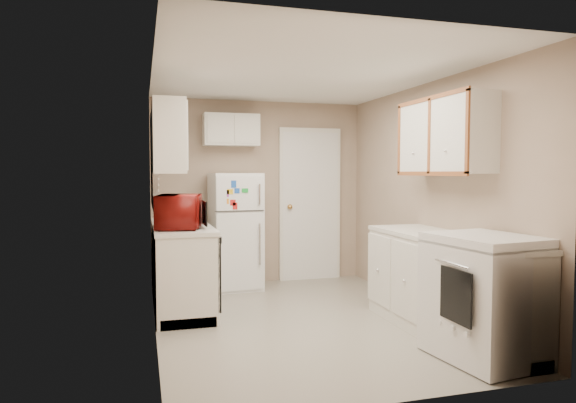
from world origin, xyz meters
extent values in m
plane|color=#A9A296|center=(0.00, 0.00, 0.00)|extent=(3.80, 3.80, 0.00)
plane|color=white|center=(0.00, 0.00, 2.40)|extent=(3.80, 3.80, 0.00)
plane|color=tan|center=(-1.40, 0.00, 1.20)|extent=(3.80, 3.80, 0.00)
plane|color=tan|center=(1.40, 0.00, 1.20)|extent=(3.80, 3.80, 0.00)
plane|color=tan|center=(0.00, 1.90, 1.20)|extent=(2.80, 2.80, 0.00)
plane|color=tan|center=(0.00, -1.90, 1.20)|extent=(2.80, 2.80, 0.00)
cube|color=silver|center=(-1.10, 0.90, 0.45)|extent=(0.60, 1.80, 0.90)
cube|color=black|center=(-0.81, 0.30, 0.49)|extent=(0.03, 0.58, 0.72)
cube|color=gray|center=(-1.10, 1.05, 0.86)|extent=(0.54, 0.74, 0.16)
imported|color=maroon|center=(-1.15, 0.46, 1.05)|extent=(0.66, 0.44, 0.41)
imported|color=silver|center=(-1.15, 1.50, 1.00)|extent=(0.09, 0.09, 0.18)
cube|color=silver|center=(-1.36, 1.05, 1.60)|extent=(0.10, 0.98, 1.08)
cube|color=silver|center=(-1.25, 0.22, 1.80)|extent=(0.30, 0.45, 0.70)
cube|color=white|center=(-0.38, 1.57, 0.73)|extent=(0.63, 0.61, 1.45)
cube|color=silver|center=(-0.40, 1.75, 2.00)|extent=(0.70, 0.30, 0.40)
cube|color=white|center=(0.70, 1.86, 1.02)|extent=(0.86, 0.06, 2.08)
cube|color=silver|center=(1.10, -0.80, 0.45)|extent=(0.60, 2.00, 0.90)
cube|color=white|center=(1.05, -1.39, 0.49)|extent=(0.75, 0.89, 0.99)
cube|color=silver|center=(1.25, -0.50, 1.80)|extent=(0.30, 1.20, 0.70)
camera|label=1|loc=(-1.50, -4.76, 1.46)|focal=32.00mm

